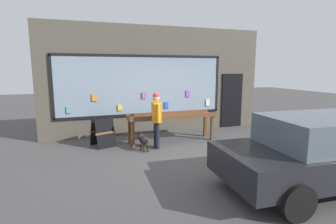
% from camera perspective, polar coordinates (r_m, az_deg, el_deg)
% --- Properties ---
extents(ground_plane, '(40.00, 40.00, 0.00)m').
position_cam_1_polar(ground_plane, '(7.51, 3.56, -8.41)').
color(ground_plane, '#474444').
extents(shopfront_facade, '(8.04, 0.29, 3.76)m').
position_cam_1_polar(shopfront_facade, '(9.40, -2.08, 6.76)').
color(shopfront_facade, '#4C473D').
rests_on(shopfront_facade, ground_plane).
extents(display_table_main, '(2.80, 0.69, 0.92)m').
position_cam_1_polar(display_table_main, '(8.25, 0.84, -1.42)').
color(display_table_main, brown).
rests_on(display_table_main, ground_plane).
extents(person_browsing, '(0.27, 0.65, 1.63)m').
position_cam_1_polar(person_browsing, '(7.53, -2.53, -0.89)').
color(person_browsing, black).
rests_on(person_browsing, ground_plane).
extents(small_dog, '(0.31, 0.56, 0.46)m').
position_cam_1_polar(small_dog, '(7.45, -5.35, -6.06)').
color(small_dog, black).
rests_on(small_dog, ground_plane).
extents(sandwich_board_sign, '(0.74, 0.76, 0.85)m').
position_cam_1_polar(sandwich_board_sign, '(8.07, -14.03, -4.20)').
color(sandwich_board_sign, black).
rests_on(sandwich_board_sign, ground_plane).
extents(parked_car, '(4.33, 2.11, 1.41)m').
position_cam_1_polar(parked_car, '(5.98, 31.12, -7.07)').
color(parked_car, black).
rests_on(parked_car, ground_plane).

